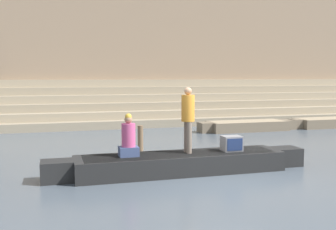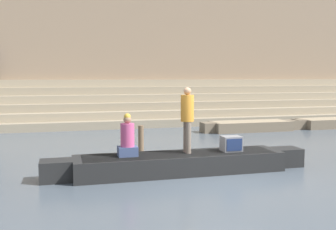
% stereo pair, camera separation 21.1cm
% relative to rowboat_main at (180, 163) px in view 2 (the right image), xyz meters
% --- Properties ---
extents(ground_plane, '(120.00, 120.00, 0.00)m').
position_rel_rowboat_main_xyz_m(ground_plane, '(0.86, -0.70, -0.27)').
color(ground_plane, '#4C5660').
extents(ghat_steps, '(36.00, 3.43, 2.35)m').
position_rel_rowboat_main_xyz_m(ghat_steps, '(0.86, 11.13, 0.58)').
color(ghat_steps, gray).
rests_on(ghat_steps, ground).
extents(back_wall, '(34.20, 1.28, 8.78)m').
position_rel_rowboat_main_xyz_m(back_wall, '(0.86, 12.96, 4.09)').
color(back_wall, '#937A60').
rests_on(back_wall, ground).
extents(rowboat_main, '(6.99, 1.30, 0.50)m').
position_rel_rowboat_main_xyz_m(rowboat_main, '(0.00, 0.00, 0.00)').
color(rowboat_main, black).
rests_on(rowboat_main, ground).
extents(person_standing, '(0.35, 0.35, 1.72)m').
position_rel_rowboat_main_xyz_m(person_standing, '(0.22, 0.09, 1.23)').
color(person_standing, '#756656').
rests_on(person_standing, rowboat_main).
extents(person_rowing, '(0.49, 0.38, 1.08)m').
position_rel_rowboat_main_xyz_m(person_rowing, '(-1.37, 0.06, 0.67)').
color(person_rowing, '#3D4C75').
rests_on(person_rowing, rowboat_main).
extents(tv_set, '(0.52, 0.41, 0.40)m').
position_rel_rowboat_main_xyz_m(tv_set, '(1.43, -0.02, 0.44)').
color(tv_set, slate).
rests_on(tv_set, rowboat_main).
extents(moored_boat_shore, '(4.79, 1.32, 0.45)m').
position_rel_rowboat_main_xyz_m(moored_boat_shore, '(5.52, 6.84, -0.03)').
color(moored_boat_shore, '#756651').
rests_on(moored_boat_shore, ground).
extents(moored_boat_distant, '(4.77, 1.32, 0.45)m').
position_rel_rowboat_main_xyz_m(moored_boat_distant, '(10.19, 6.89, -0.03)').
color(moored_boat_distant, '#756651').
rests_on(moored_boat_distant, ground).
extents(mooring_post, '(0.17, 0.17, 1.01)m').
position_rel_rowboat_main_xyz_m(mooring_post, '(-0.61, 2.14, 0.24)').
color(mooring_post, brown).
rests_on(mooring_post, ground).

